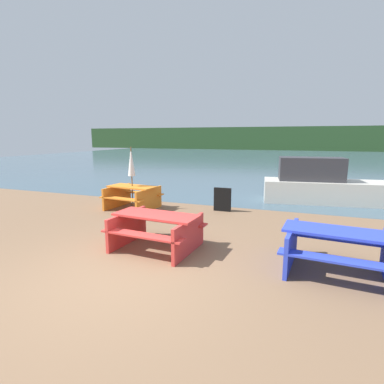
# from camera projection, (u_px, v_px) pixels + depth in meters

# --- Properties ---
(ground_plane) EXTENTS (60.00, 60.00, 0.00)m
(ground_plane) POSITION_uv_depth(u_px,v_px,m) (119.00, 278.00, 5.01)
(ground_plane) COLOR brown
(water) EXTENTS (60.00, 50.00, 0.00)m
(water) POSITION_uv_depth(u_px,v_px,m) (276.00, 158.00, 33.33)
(water) COLOR #425B6B
(water) RESTS_ON ground_plane
(far_treeline) EXTENTS (80.00, 1.60, 4.00)m
(far_treeline) POSITION_uv_depth(u_px,v_px,m) (286.00, 138.00, 51.42)
(far_treeline) COLOR #284723
(far_treeline) RESTS_ON water
(picnic_table_red) EXTENTS (1.88, 1.51, 0.75)m
(picnic_table_red) POSITION_uv_depth(u_px,v_px,m) (157.00, 227.00, 6.30)
(picnic_table_red) COLOR red
(picnic_table_red) RESTS_ON ground_plane
(picnic_table_blue) EXTENTS (1.92, 1.54, 0.77)m
(picnic_table_blue) POSITION_uv_depth(u_px,v_px,m) (338.00, 247.00, 5.13)
(picnic_table_blue) COLOR blue
(picnic_table_blue) RESTS_ON ground_plane
(picnic_table_orange) EXTENTS (1.70, 1.54, 0.76)m
(picnic_table_orange) POSITION_uv_depth(u_px,v_px,m) (133.00, 195.00, 9.78)
(picnic_table_orange) COLOR orange
(picnic_table_orange) RESTS_ON ground_plane
(umbrella_white) EXTENTS (0.23, 0.23, 2.02)m
(umbrella_white) POSITION_uv_depth(u_px,v_px,m) (131.00, 162.00, 9.58)
(umbrella_white) COLOR brown
(umbrella_white) RESTS_ON ground_plane
(boat) EXTENTS (5.11, 2.01, 1.61)m
(boat) POSITION_uv_depth(u_px,v_px,m) (330.00, 186.00, 10.69)
(boat) COLOR beige
(boat) RESTS_ON water
(signboard) EXTENTS (0.55, 0.08, 0.75)m
(signboard) POSITION_uv_depth(u_px,v_px,m) (222.00, 200.00, 9.48)
(signboard) COLOR black
(signboard) RESTS_ON ground_plane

